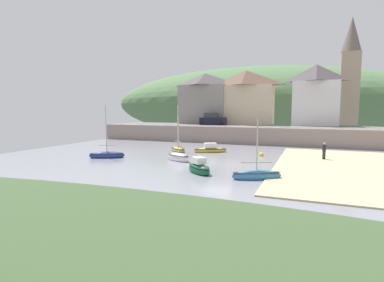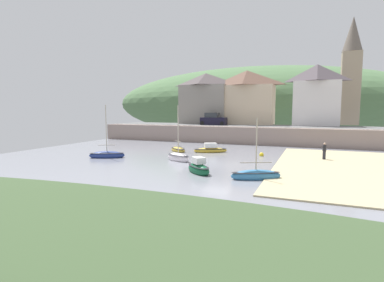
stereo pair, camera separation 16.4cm
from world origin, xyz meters
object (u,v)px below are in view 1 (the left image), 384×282
object	(u,v)px
motorboat_with_cabin	(256,175)
person_near_water	(324,150)
sailboat_nearest_shore	(210,150)
waterfront_building_centre	(246,97)
parked_car_near_slipway	(213,120)
waterfront_building_left	(205,98)
sailboat_white_hull	(199,168)
waterfront_building_right	(316,94)
mooring_buoy	(261,155)
sailboat_far_left	(107,155)
rowboat_small_beached	(178,157)
fishing_boat_green	(178,149)
church_with_spire	(350,70)

from	to	relation	value
motorboat_with_cabin	person_near_water	bearing A→B (deg)	39.69
motorboat_with_cabin	sailboat_nearest_shore	bearing A→B (deg)	95.88
waterfront_building_centre	parked_car_near_slipway	xyz separation A→B (m)	(-4.37, -4.50, -3.75)
waterfront_building_left	parked_car_near_slipway	xyz separation A→B (m)	(2.88, -4.50, -3.67)
sailboat_white_hull	waterfront_building_right	bearing A→B (deg)	116.73
waterfront_building_left	motorboat_with_cabin	world-z (taller)	waterfront_building_left
sailboat_white_hull	mooring_buoy	xyz separation A→B (m)	(3.14, 10.49, -0.22)
sailboat_white_hull	sailboat_far_left	size ratio (longest dim) A/B	0.51
sailboat_nearest_shore	parked_car_near_slipway	world-z (taller)	parked_car_near_slipway
rowboat_small_beached	sailboat_white_hull	size ratio (longest dim) A/B	1.55
fishing_boat_green	mooring_buoy	bearing A→B (deg)	43.20
church_with_spire	sailboat_white_hull	world-z (taller)	church_with_spire
waterfront_building_right	mooring_buoy	bearing A→B (deg)	-105.35
waterfront_building_left	fishing_boat_green	world-z (taller)	waterfront_building_left
waterfront_building_right	sailboat_nearest_shore	size ratio (longest dim) A/B	2.38
sailboat_far_left	sailboat_nearest_shore	distance (m)	11.50
rowboat_small_beached	mooring_buoy	xyz separation A→B (m)	(6.92, 6.00, -0.18)
waterfront_building_right	parked_car_near_slipway	xyz separation A→B (m)	(-15.23, -4.50, -3.98)
sailboat_white_hull	mooring_buoy	bearing A→B (deg)	115.88
rowboat_small_beached	sailboat_far_left	world-z (taller)	sailboat_far_left
sailboat_far_left	mooring_buoy	distance (m)	16.05
church_with_spire	sailboat_nearest_shore	size ratio (longest dim) A/B	4.33
motorboat_with_cabin	parked_car_near_slipway	size ratio (longest dim) A/B	1.09
waterfront_building_left	person_near_water	distance (m)	27.73
waterfront_building_right	parked_car_near_slipway	size ratio (longest dim) A/B	2.26
sailboat_nearest_shore	sailboat_far_left	bearing A→B (deg)	-166.66
sailboat_far_left	fishing_boat_green	distance (m)	8.52
person_near_water	parked_car_near_slipway	bearing A→B (deg)	137.25
parked_car_near_slipway	waterfront_building_centre	bearing A→B (deg)	47.45
parked_car_near_slipway	mooring_buoy	size ratio (longest dim) A/B	8.76
waterfront_building_centre	parked_car_near_slipway	world-z (taller)	waterfront_building_centre
church_with_spire	mooring_buoy	distance (m)	27.35
rowboat_small_beached	mooring_buoy	size ratio (longest dim) A/B	9.34
waterfront_building_left	rowboat_small_beached	bearing A→B (deg)	-76.45
sailboat_nearest_shore	parked_car_near_slipway	bearing A→B (deg)	77.85
waterfront_building_left	waterfront_building_centre	world-z (taller)	waterfront_building_centre
sailboat_white_hull	fishing_boat_green	distance (m)	12.43
waterfront_building_centre	sailboat_nearest_shore	xyz separation A→B (m)	(-0.25, -18.19, -6.66)
motorboat_with_cabin	sailboat_white_hull	bearing A→B (deg)	148.25
fishing_boat_green	church_with_spire	bearing A→B (deg)	92.52
rowboat_small_beached	motorboat_with_cabin	bearing A→B (deg)	-6.25
church_with_spire	waterfront_building_right	bearing A→B (deg)	-141.14
motorboat_with_cabin	sailboat_white_hull	size ratio (longest dim) A/B	1.58
waterfront_building_left	fishing_boat_green	bearing A→B (deg)	-80.36
sailboat_far_left	sailboat_nearest_shore	world-z (taller)	sailboat_far_left
sailboat_far_left	person_near_water	distance (m)	21.51
fishing_boat_green	sailboat_nearest_shore	size ratio (longest dim) A/B	1.41
church_with_spire	mooring_buoy	world-z (taller)	church_with_spire
mooring_buoy	sailboat_white_hull	bearing A→B (deg)	-106.67
sailboat_far_left	sailboat_nearest_shore	xyz separation A→B (m)	(8.51, 7.73, 0.00)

